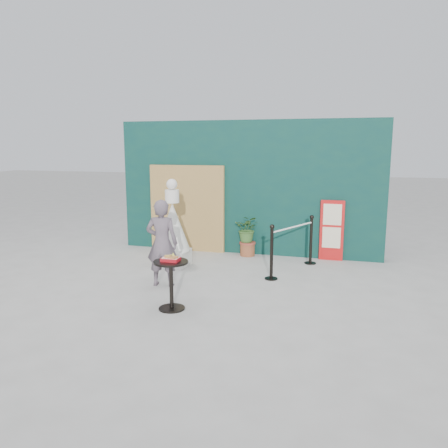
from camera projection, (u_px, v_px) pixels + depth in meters
ground at (204, 296)px, 7.18m from camera, size 60.00×60.00×0.00m
back_wall at (248, 188)px, 9.89m from camera, size 6.00×0.30×3.00m
bamboo_fence at (187, 208)px, 10.16m from camera, size 1.80×0.08×2.00m
woman at (162, 243)px, 7.60m from camera, size 0.61×0.44×1.53m
menu_board at (332, 230)px, 9.34m from camera, size 0.50×0.07×1.30m
statue at (173, 231)px, 8.89m from camera, size 0.70×0.70×1.79m
cafe_table at (171, 277)px, 6.53m from camera, size 0.52×0.52×0.75m
food_basket at (171, 259)px, 6.48m from camera, size 0.26×0.19×0.11m
planter at (248, 233)px, 9.73m from camera, size 0.54×0.47×0.91m
stanchion_barrier at (292, 246)px, 8.54m from camera, size 0.84×1.54×1.03m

